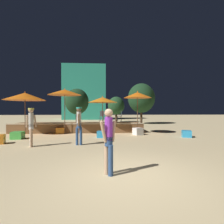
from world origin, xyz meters
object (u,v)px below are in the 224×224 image
object	(u,v)px
cube_seat_3	(101,134)
bistro_chair_0	(120,115)
cube_seat_2	(138,131)
background_tree_0	(77,102)
patio_umbrella_1	(103,100)
background_tree_2	(116,106)
frisbee_disc	(109,143)
patio_umbrella_3	(25,97)
background_tree_1	(141,98)
person_2	(31,124)
cube_seat_4	(18,135)
patio_umbrella_2	(137,95)
patio_umbrella_0	(65,92)
person_0	(109,139)
bistro_chair_1	(102,115)
cube_seat_5	(187,134)
cube_seat_1	(60,131)
person_3	(79,123)

from	to	relation	value
cube_seat_3	bistro_chair_0	bearing A→B (deg)	65.93
cube_seat_2	background_tree_0	xyz separation A→B (m)	(-5.21, 7.99, 2.42)
patio_umbrella_1	background_tree_2	world-z (taller)	background_tree_2
frisbee_disc	background_tree_2	size ratio (longest dim) A/B	0.06
patio_umbrella_3	frisbee_disc	world-z (taller)	patio_umbrella_3
background_tree_1	person_2	bearing A→B (deg)	-122.30
cube_seat_4	bistro_chair_0	xyz separation A→B (m)	(6.53, 3.85, 1.08)
patio_umbrella_2	patio_umbrella_3	world-z (taller)	patio_umbrella_2
patio_umbrella_2	person_2	world-z (taller)	patio_umbrella_2
patio_umbrella_0	background_tree_0	distance (m)	7.25
patio_umbrella_3	person_0	xyz separation A→B (m)	(5.53, -8.14, -1.72)
cube_seat_2	bistro_chair_1	bearing A→B (deg)	130.90
cube_seat_5	person_2	distance (m)	8.94
patio_umbrella_3	frisbee_disc	bearing A→B (deg)	-32.71
cube_seat_1	frisbee_disc	xyz separation A→B (m)	(3.37, -3.84, -0.20)
patio_umbrella_0	background_tree_1	xyz separation A→B (m)	(7.59, 8.79, 0.22)
patio_umbrella_0	person_0	bearing A→B (deg)	-71.15
cube_seat_1	background_tree_2	xyz separation A→B (m)	(5.15, 11.90, 2.11)
patio_umbrella_1	patio_umbrella_2	size ratio (longest dim) A/B	0.89
cube_seat_4	cube_seat_5	size ratio (longest dim) A/B	0.95
patio_umbrella_0	cube_seat_5	size ratio (longest dim) A/B	4.78
background_tree_2	cube_seat_5	bearing A→B (deg)	-77.36
cube_seat_2	person_3	world-z (taller)	person_3
bistro_chair_1	frisbee_disc	world-z (taller)	bistro_chair_1
patio_umbrella_2	person_0	xyz separation A→B (m)	(-2.45, -7.92, -1.84)
cube_seat_1	bistro_chair_1	distance (m)	3.71
cube_seat_1	patio_umbrella_2	bearing A→B (deg)	-3.78
bistro_chair_1	patio_umbrella_2	bearing A→B (deg)	-28.80
cube_seat_5	background_tree_1	size ratio (longest dim) A/B	0.14
person_0	bistro_chair_1	world-z (taller)	person_0
cube_seat_3	cube_seat_4	bearing A→B (deg)	-177.80
cube_seat_4	person_3	distance (m)	4.43
person_2	cube_seat_4	bearing A→B (deg)	11.73
patio_umbrella_0	person_3	distance (m)	4.70
cube_seat_4	frisbee_disc	size ratio (longest dim) A/B	2.78
patio_umbrella_3	cube_seat_1	distance (m)	3.42
cube_seat_3	person_2	size ratio (longest dim) A/B	0.28
cube_seat_3	background_tree_1	xyz separation A→B (m)	(5.03, 10.57, 2.99)
bistro_chair_1	patio_umbrella_3	bearing A→B (deg)	-148.28
frisbee_disc	patio_umbrella_3	bearing A→B (deg)	147.29
patio_umbrella_1	person_2	bearing A→B (deg)	-126.01
patio_umbrella_1	bistro_chair_1	world-z (taller)	patio_umbrella_1
patio_umbrella_0	patio_umbrella_3	world-z (taller)	patio_umbrella_0
patio_umbrella_2	person_2	xyz separation A→B (m)	(-5.88, -4.16, -1.75)
patio_umbrella_2	person_2	bearing A→B (deg)	-144.69
cube_seat_2	cube_seat_1	bearing A→B (deg)	169.72
patio_umbrella_0	background_tree_2	size ratio (longest dim) A/B	0.90
bistro_chair_1	background_tree_1	bearing A→B (deg)	65.63
person_3	bistro_chair_0	distance (m)	6.50
background_tree_1	person_0	bearing A→B (deg)	-106.05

